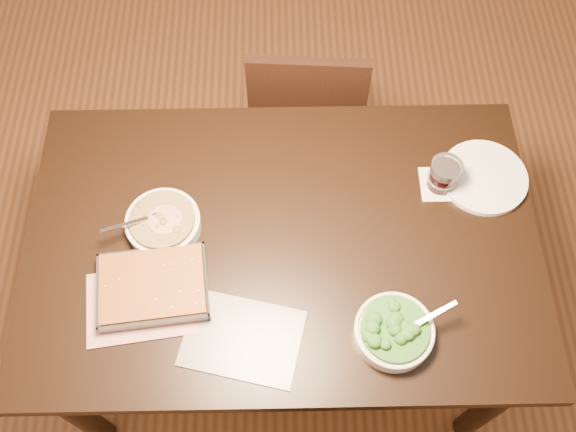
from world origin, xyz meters
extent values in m
plane|color=#4A2915|center=(0.00, 0.00, 0.00)|extent=(4.00, 4.00, 0.00)
cube|color=black|center=(0.00, 0.00, 0.73)|extent=(1.40, 0.90, 0.04)
cube|color=black|center=(0.00, 0.00, 0.66)|extent=(1.26, 0.76, 0.08)
cylinder|color=black|center=(-0.62, -0.37, 0.35)|extent=(0.07, 0.07, 0.71)
cylinder|color=black|center=(0.62, -0.37, 0.35)|extent=(0.07, 0.07, 0.71)
cylinder|color=black|center=(-0.62, 0.37, 0.35)|extent=(0.07, 0.07, 0.71)
cylinder|color=black|center=(0.62, 0.37, 0.35)|extent=(0.07, 0.07, 0.71)
cube|color=#9D312D|center=(-0.37, -0.18, 0.75)|extent=(0.30, 0.24, 0.01)
cube|color=#2A2A32|center=(-0.10, -0.28, 0.75)|extent=(0.33, 0.27, 0.01)
cube|color=white|center=(0.45, 0.17, 0.75)|extent=(0.11, 0.11, 0.00)
cylinder|color=white|center=(-0.32, 0.04, 0.77)|extent=(0.20, 0.20, 0.04)
torus|color=white|center=(-0.32, 0.04, 0.79)|extent=(0.20, 0.20, 0.01)
cylinder|color=#3A2F10|center=(-0.32, 0.04, 0.80)|extent=(0.18, 0.18, 0.02)
cube|color=silver|center=(-0.38, 0.01, 0.81)|extent=(0.12, 0.07, 0.04)
cylinder|color=maroon|center=(-0.31, 0.04, 0.80)|extent=(0.09, 0.09, 0.00)
cylinder|color=white|center=(0.27, -0.27, 0.77)|extent=(0.20, 0.20, 0.04)
torus|color=white|center=(0.27, -0.27, 0.79)|extent=(0.20, 0.20, 0.01)
cylinder|color=#124510|center=(0.27, -0.27, 0.79)|extent=(0.17, 0.17, 0.02)
cube|color=silver|center=(0.33, -0.25, 0.81)|extent=(0.12, 0.06, 0.04)
cube|color=silver|center=(-0.33, -0.14, 0.75)|extent=(0.30, 0.24, 0.01)
cube|color=#4E240B|center=(-0.33, -0.14, 0.78)|extent=(0.29, 0.22, 0.05)
cube|color=silver|center=(-0.35, -0.04, 0.78)|extent=(0.28, 0.04, 0.04)
cube|color=silver|center=(-0.32, -0.24, 0.78)|extent=(0.28, 0.04, 0.04)
cube|color=silver|center=(-0.20, -0.13, 0.78)|extent=(0.03, 0.21, 0.04)
cube|color=silver|center=(-0.47, -0.16, 0.78)|extent=(0.03, 0.21, 0.04)
cylinder|color=black|center=(0.45, 0.17, 0.79)|extent=(0.08, 0.08, 0.07)
cylinder|color=silver|center=(0.45, 0.17, 0.84)|extent=(0.09, 0.09, 0.03)
cylinder|color=white|center=(0.58, 0.18, 0.76)|extent=(0.25, 0.25, 0.02)
cube|color=black|center=(0.10, 0.73, 0.40)|extent=(0.42, 0.42, 0.04)
cylinder|color=black|center=(0.28, 0.89, 0.19)|extent=(0.03, 0.03, 0.38)
cylinder|color=black|center=(0.25, 0.56, 0.19)|extent=(0.03, 0.03, 0.38)
cylinder|color=black|center=(-0.05, 0.91, 0.19)|extent=(0.03, 0.03, 0.38)
cylinder|color=black|center=(-0.07, 0.58, 0.19)|extent=(0.03, 0.03, 0.38)
cube|color=black|center=(0.09, 0.56, 0.62)|extent=(0.39, 0.06, 0.42)
camera|label=1|loc=(0.00, -0.77, 2.31)|focal=40.00mm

